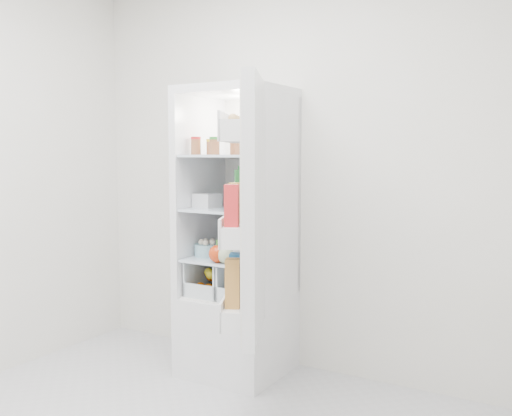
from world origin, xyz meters
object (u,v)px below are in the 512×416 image
Objects in this scene: red_cabbage at (259,245)px; mushroom_bowl at (208,250)px; fridge_door at (249,214)px; refrigerator at (241,268)px.

mushroom_bowl is at bearing -159.34° from red_cabbage.
fridge_door is at bearing -38.71° from mushroom_bowl.
fridge_door is (0.43, -0.61, 0.43)m from refrigerator.
red_cabbage is (0.15, -0.02, 0.16)m from refrigerator.
refrigerator is 1.38× the size of fridge_door.
red_cabbage reaches higher than mushroom_bowl.
mushroom_bowl is 0.13× the size of fridge_door.
red_cabbage is 0.71m from fridge_door.
mushroom_bowl is 0.82m from fridge_door.
red_cabbage is 0.12× the size of fridge_door.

